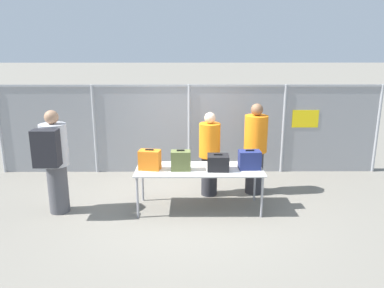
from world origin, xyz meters
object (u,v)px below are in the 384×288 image
inspection_table (199,171)px  utility_trailer (211,132)px  suitcase_black (218,163)px  security_worker_near (210,153)px  suitcase_olive (181,160)px  suitcase_orange (150,160)px  traveler_hooded (54,159)px  suitcase_navy (249,160)px  security_worker_far (255,148)px

inspection_table → utility_trailer: bearing=84.2°
suitcase_black → security_worker_near: security_worker_near is taller
inspection_table → suitcase_olive: 0.40m
suitcase_orange → suitcase_olive: 0.54m
inspection_table → suitcase_olive: suitcase_olive is taller
suitcase_orange → suitcase_olive: size_ratio=1.08×
suitcase_black → traveler_hooded: (-2.80, -0.10, 0.11)m
suitcase_black → suitcase_navy: size_ratio=0.99×
suitcase_olive → suitcase_navy: 1.21m
suitcase_orange → suitcase_navy: (1.74, 0.02, -0.01)m
suitcase_navy → security_worker_far: bearing=73.2°
suitcase_navy → security_worker_far: (0.23, 0.77, 0.01)m
inspection_table → suitcase_orange: 0.89m
utility_trailer → suitcase_navy: bearing=-84.2°
suitcase_olive → traveler_hooded: traveler_hooded is taller
suitcase_olive → security_worker_far: size_ratio=0.20×
security_worker_near → utility_trailer: (0.22, 3.64, -0.41)m
security_worker_near → security_worker_far: (0.90, 0.10, 0.08)m
suitcase_orange → suitcase_olive: bearing=-4.2°
suitcase_navy → traveler_hooded: traveler_hooded is taller
suitcase_orange → traveler_hooded: size_ratio=0.22×
inspection_table → security_worker_far: (1.11, 0.76, 0.22)m
suitcase_black → traveler_hooded: size_ratio=0.21×
suitcase_olive → suitcase_navy: bearing=3.1°
suitcase_olive → suitcase_navy: (1.20, 0.06, -0.01)m
utility_trailer → suitcase_black: bearing=-91.5°
traveler_hooded → security_worker_far: traveler_hooded is taller
utility_trailer → security_worker_far: bearing=-79.2°
suitcase_black → suitcase_orange: bearing=178.1°
suitcase_black → security_worker_near: size_ratio=0.23×
traveler_hooded → security_worker_near: bearing=27.8°
traveler_hooded → security_worker_far: size_ratio=1.01×
suitcase_orange → suitcase_black: suitcase_orange is taller
suitcase_orange → suitcase_black: bearing=-1.9°
suitcase_olive → security_worker_far: security_worker_far is taller
utility_trailer → suitcase_olive: bearing=-99.9°
suitcase_olive → security_worker_far: bearing=30.2°
suitcase_orange → suitcase_navy: bearing=0.8°
suitcase_orange → security_worker_near: (1.08, 0.70, -0.08)m
inspection_table → suitcase_navy: (0.88, -0.01, 0.21)m
suitcase_olive → security_worker_near: 0.92m
suitcase_black → utility_trailer: bearing=88.5°
inspection_table → security_worker_far: size_ratio=1.24×
inspection_table → suitcase_navy: size_ratio=5.82×
inspection_table → traveler_hooded: (-2.48, -0.17, 0.29)m
suitcase_black → suitcase_navy: (0.56, 0.06, 0.03)m
traveler_hooded → suitcase_olive: bearing=13.2°
suitcase_navy → suitcase_black: bearing=-173.3°
suitcase_olive → security_worker_far: (1.44, 0.84, -0.00)m
inspection_table → suitcase_olive: (-0.33, -0.08, 0.22)m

